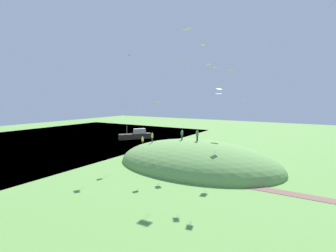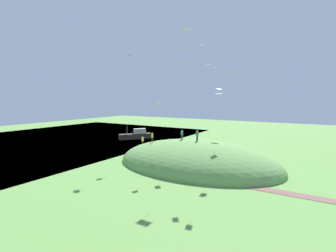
{
  "view_description": "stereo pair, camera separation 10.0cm",
  "coord_description": "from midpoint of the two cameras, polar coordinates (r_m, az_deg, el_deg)",
  "views": [
    {
      "loc": [
        25.26,
        -38.07,
        10.65
      ],
      "look_at": [
        3.13,
        -1.56,
        5.87
      ],
      "focal_mm": 26.13,
      "sensor_mm": 36.0,
      "label": 1
    },
    {
      "loc": [
        25.35,
        -38.02,
        10.65
      ],
      "look_at": [
        3.13,
        -1.56,
        5.87
      ],
      "focal_mm": 26.13,
      "sensor_mm": 36.0,
      "label": 2
    }
  ],
  "objects": [
    {
      "name": "person_near_shore",
      "position": [
        42.07,
        -3.77,
        -2.39
      ],
      "size": [
        0.5,
        0.5,
        1.66
      ],
      "rotation": [
        0.0,
        0.0,
        3.7
      ],
      "color": "#333C37",
      "rests_on": "grass_hill"
    },
    {
      "name": "kite_2",
      "position": [
        47.96,
        17.31,
        5.81
      ],
      "size": [
        0.49,
        0.67,
        1.32
      ],
      "color": "white"
    },
    {
      "name": "kite_11",
      "position": [
        32.42,
        9.42,
        13.89
      ],
      "size": [
        0.77,
        0.93,
        1.35
      ],
      "color": "white"
    },
    {
      "name": "person_with_child",
      "position": [
        47.18,
        -6.02,
        -3.24
      ],
      "size": [
        0.57,
        0.57,
        1.76
      ],
      "rotation": [
        0.0,
        0.0,
        4.3
      ],
      "color": "black",
      "rests_on": "grass_hill"
    },
    {
      "name": "kite_4",
      "position": [
        53.91,
        14.4,
        12.35
      ],
      "size": [
        1.21,
        1.13,
        1.74
      ],
      "color": "#F3DAD0"
    },
    {
      "name": "kite_6",
      "position": [
        42.9,
        3.49,
        14.37
      ],
      "size": [
        1.09,
        1.11,
        1.64
      ],
      "color": "white"
    },
    {
      "name": "person_watching_kites",
      "position": [
        39.31,
        6.77,
        -1.92
      ],
      "size": [
        0.57,
        0.57,
        1.73
      ],
      "rotation": [
        0.0,
        0.0,
        0.33
      ],
      "color": "black",
      "rests_on": "grass_hill"
    },
    {
      "name": "kite_8",
      "position": [
        40.02,
        -10.03,
        4.47
      ],
      "size": [
        0.73,
        0.88,
        2.18
      ],
      "color": "silver"
    },
    {
      "name": "person_on_hilltop",
      "position": [
        46.77,
        16.41,
        -5.59
      ],
      "size": [
        0.44,
        0.44,
        1.82
      ],
      "rotation": [
        0.0,
        0.0,
        6.15
      ],
      "color": "black",
      "rests_on": "ground_plane"
    },
    {
      "name": "kite_3",
      "position": [
        38.81,
        4.25,
        21.54
      ],
      "size": [
        1.22,
        0.87,
        1.69
      ],
      "color": "white"
    },
    {
      "name": "lake_water",
      "position": [
        70.62,
        -25.46,
        -3.08
      ],
      "size": [
        55.07,
        80.0,
        0.4
      ],
      "primitive_type": "cube",
      "color": "#3B5E86",
      "rests_on": "ground_plane"
    },
    {
      "name": "kite_9",
      "position": [
        44.41,
        11.66,
        7.23
      ],
      "size": [
        1.21,
        0.94,
        2.3
      ],
      "color": "white"
    },
    {
      "name": "person_walking_path",
      "position": [
        40.66,
        3.2,
        -1.79
      ],
      "size": [
        0.56,
        0.56,
        1.64
      ],
      "rotation": [
        0.0,
        0.0,
        4.13
      ],
      "color": "#3F342E",
      "rests_on": "grass_hill"
    },
    {
      "name": "boat_on_lake",
      "position": [
        65.71,
        -7.57,
        -2.15
      ],
      "size": [
        6.8,
        7.98,
        3.64
      ],
      "rotation": [
        0.0,
        0.0,
        0.91
      ],
      "color": "#322B21",
      "rests_on": "lake_water"
    },
    {
      "name": "kite_0",
      "position": [
        40.09,
        11.02,
        13.24
      ],
      "size": [
        0.83,
        1.1,
        1.69
      ],
      "color": "white"
    },
    {
      "name": "kite_7",
      "position": [
        35.5,
        -2.42,
        5.41
      ],
      "size": [
        0.72,
        0.86,
        1.63
      ],
      "color": "silver"
    },
    {
      "name": "grass_hill",
      "position": [
        40.34,
        6.43,
        -8.97
      ],
      "size": [
        27.1,
        17.91,
        7.86
      ],
      "primitive_type": "ellipsoid",
      "color": "#69984F",
      "rests_on": "ground_plane"
    },
    {
      "name": "ground_plane",
      "position": [
        46.92,
        -2.36,
        -6.74
      ],
      "size": [
        160.0,
        160.0,
        0.0
      ],
      "primitive_type": "plane",
      "color": "#619345"
    },
    {
      "name": "dirt_path",
      "position": [
        31.59,
        27.9,
        -14.05
      ],
      "size": [
        12.44,
        1.73,
        0.04
      ],
      "primitive_type": "cube",
      "rotation": [
        0.0,
        0.0,
        0.02
      ],
      "color": "brown",
      "rests_on": "ground_plane"
    },
    {
      "name": "kite_5",
      "position": [
        43.08,
        -9.02,
        15.82
      ],
      "size": [
        1.1,
        0.98,
        1.48
      ],
      "color": "white"
    },
    {
      "name": "kite_10",
      "position": [
        36.82,
        7.93,
        18.15
      ],
      "size": [
        0.91,
        0.97,
        1.12
      ],
      "color": "silver"
    },
    {
      "name": "kite_1",
      "position": [
        40.43,
        11.79,
        8.22
      ],
      "size": [
        1.01,
        1.08,
        2.28
      ],
      "color": "silver"
    }
  ]
}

